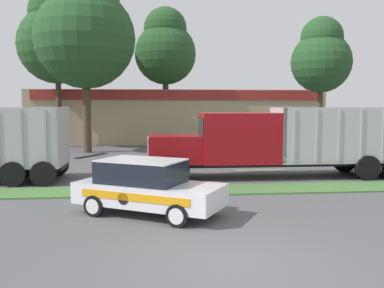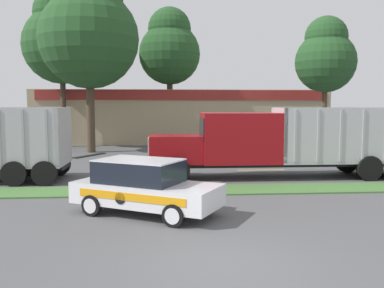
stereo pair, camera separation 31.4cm
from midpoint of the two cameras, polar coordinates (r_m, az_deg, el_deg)
name	(u,v)px [view 1 (the left image)]	position (r m, az deg, el deg)	size (l,w,h in m)	color
ground_plane	(234,266)	(9.21, 4.58, -15.88)	(600.00, 600.00, 0.00)	#515154
grass_verge	(196,190)	(16.55, -0.02, -6.16)	(120.00, 1.88, 0.06)	#477538
centre_line_3	(41,173)	(22.06, -19.93, -3.65)	(2.40, 0.14, 0.01)	yellow
centre_line_4	(152,171)	(21.35, -5.74, -3.64)	(2.40, 0.14, 0.01)	yellow
centre_line_5	(259,170)	(21.98, 8.51, -3.42)	(2.40, 0.14, 0.01)	yellow
centre_line_6	(361,168)	(23.85, 21.23, -3.04)	(2.40, 0.14, 0.01)	yellow
dump_truck_lead	(268,144)	(19.65, 9.60, 0.06)	(12.77, 2.57, 3.17)	black
rally_car	(147,186)	(13.07, -6.76, -5.63)	(4.77, 3.77, 1.70)	white
store_building_backdrop	(175,115)	(40.70, -2.50, 3.83)	(24.62, 12.10, 4.50)	tan
tree_behind_left	(165,48)	(35.63, -3.82, 12.66)	(4.99, 4.99, 11.14)	#473828
tree_behind_centre	(321,56)	(32.96, 16.60, 11.12)	(4.37, 4.37, 9.63)	#473828
tree_behind_right	(57,37)	(35.00, -17.83, 13.44)	(5.91, 5.91, 12.25)	#473828
tree_behind_far_right	(85,28)	(30.64, -14.38, 14.70)	(6.74, 6.74, 12.79)	#473828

